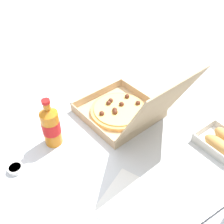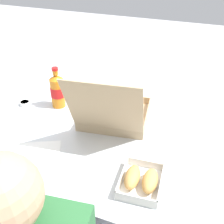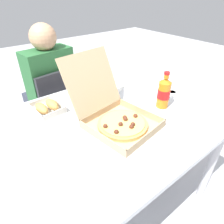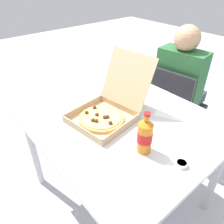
{
  "view_description": "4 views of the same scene",
  "coord_description": "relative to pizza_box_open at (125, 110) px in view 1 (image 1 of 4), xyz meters",
  "views": [
    {
      "loc": [
        0.46,
        0.65,
        1.54
      ],
      "look_at": [
        -0.0,
        -0.09,
        0.77
      ],
      "focal_mm": 41.08,
      "sensor_mm": 36.0,
      "label": 1
    },
    {
      "loc": [
        -0.46,
        1.0,
        1.52
      ],
      "look_at": [
        -0.04,
        -0.07,
        0.78
      ],
      "focal_mm": 44.3,
      "sensor_mm": 36.0,
      "label": 2
    },
    {
      "loc": [
        -0.61,
        -0.73,
        1.37
      ],
      "look_at": [
        -0.06,
        -0.02,
        0.79
      ],
      "focal_mm": 31.74,
      "sensor_mm": 36.0,
      "label": 3
    },
    {
      "loc": [
        0.78,
        -0.72,
        1.5
      ],
      "look_at": [
        -0.03,
        -0.04,
        0.78
      ],
      "focal_mm": 34.98,
      "sensor_mm": 36.0,
      "label": 4
    }
  ],
  "objects": [
    {
      "name": "ground_plane",
      "position": [
        0.06,
        0.06,
        -0.78
      ],
      "size": [
        10.0,
        10.0,
        0.0
      ],
      "primitive_type": "plane",
      "color": "#B2B2B7"
    },
    {
      "name": "pizza_box_open",
      "position": [
        0.0,
        0.0,
        0.0
      ],
      "size": [
        0.38,
        0.5,
        0.34
      ],
      "color": "tan",
      "rests_on": "dining_table"
    },
    {
      "name": "dipping_sauce_cup",
      "position": [
        0.51,
        0.02,
        -0.04
      ],
      "size": [
        0.06,
        0.06,
        0.02
      ],
      "color": "white",
      "rests_on": "dining_table"
    },
    {
      "name": "dining_table",
      "position": [
        0.06,
        0.06,
        -0.13
      ],
      "size": [
        1.13,
        0.96,
        0.73
      ],
      "color": "silver",
      "rests_on": "ground_plane"
    },
    {
      "name": "bread_side_box",
      "position": [
        -0.24,
        0.35,
        -0.02
      ],
      "size": [
        0.17,
        0.2,
        0.06
      ],
      "color": "white",
      "rests_on": "dining_table"
    },
    {
      "name": "paper_menu",
      "position": [
        0.23,
        0.35,
        -0.05
      ],
      "size": [
        0.25,
        0.23,
        0.0
      ],
      "primitive_type": "cube",
      "rotation": [
        0.0,
        0.0,
        0.46
      ],
      "color": "white",
      "rests_on": "dining_table"
    },
    {
      "name": "cola_bottle",
      "position": [
        0.33,
        -0.03,
        0.04
      ],
      "size": [
        0.07,
        0.07,
        0.22
      ],
      "color": "orange",
      "rests_on": "dining_table"
    }
  ]
}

